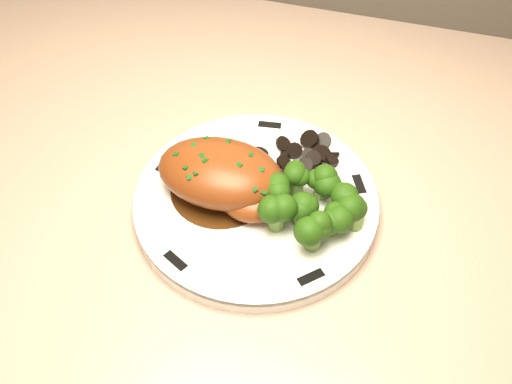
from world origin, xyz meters
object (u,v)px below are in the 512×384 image
(counter, at_px, (145,308))
(broccoli_florets, at_px, (313,203))
(plate, at_px, (256,203))
(chicken_breast, at_px, (224,176))

(counter, relative_size, broccoli_florets, 18.45)
(counter, bearing_deg, plate, -19.43)
(counter, xyz_separation_m, chicken_breast, (0.19, -0.08, 0.48))
(chicken_breast, distance_m, broccoli_florets, 0.10)
(counter, height_order, plate, counter)
(counter, height_order, chicken_breast, counter)
(plate, height_order, broccoli_florets, broccoli_florets)
(plate, bearing_deg, broccoli_florets, -8.45)
(counter, bearing_deg, chicken_breast, -22.99)
(plate, bearing_deg, chicken_breast, -177.75)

